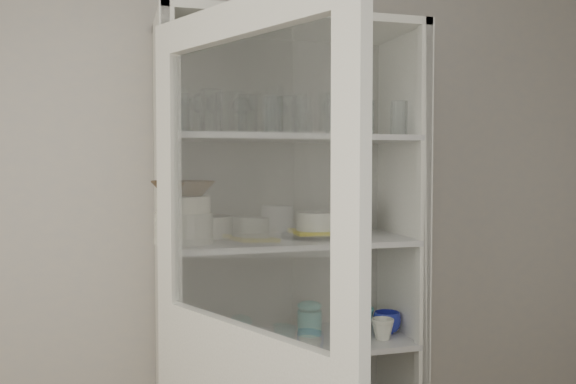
{
  "coord_description": "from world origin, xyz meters",
  "views": [
    {
      "loc": [
        -0.46,
        -1.01,
        1.55
      ],
      "look_at": [
        0.2,
        1.27,
        1.44
      ],
      "focal_mm": 38.0,
      "sensor_mm": 36.0,
      "label": 1
    }
  ],
  "objects": [
    {
      "name": "tumbler_1",
      "position": [
        0.1,
        1.11,
        1.73
      ],
      "size": [
        0.08,
        0.08,
        0.13
      ],
      "primitive_type": "cylinder",
      "rotation": [
        0.0,
        0.0,
        0.25
      ],
      "color": "silver",
      "rests_on": "shelf_glass"
    },
    {
      "name": "tumbler_3",
      "position": [
        0.17,
        1.15,
        1.73
      ],
      "size": [
        0.08,
        0.08,
        0.14
      ],
      "primitive_type": "cylinder",
      "rotation": [
        0.0,
        0.0,
        -0.16
      ],
      "color": "silver",
      "rests_on": "shelf_glass"
    },
    {
      "name": "terracotta_bowl",
      "position": [
        -0.21,
        1.23,
        1.46
      ],
      "size": [
        0.24,
        0.24,
        0.06
      ],
      "primitive_type": "imported",
      "rotation": [
        0.0,
        0.0,
        0.03
      ],
      "color": "#402913",
      "rests_on": "cream_bowl"
    },
    {
      "name": "tumbler_7",
      "position": [
        -0.21,
        1.26,
        1.73
      ],
      "size": [
        0.07,
        0.07,
        0.13
      ],
      "primitive_type": "cylinder",
      "rotation": [
        0.0,
        0.0,
        0.16
      ],
      "color": "silver",
      "rests_on": "shelf_glass"
    },
    {
      "name": "tumbler_8",
      "position": [
        -0.21,
        1.25,
        1.73
      ],
      "size": [
        0.08,
        0.08,
        0.15
      ],
      "primitive_type": "cylinder",
      "rotation": [
        0.0,
        0.0,
        -0.09
      ],
      "color": "silver",
      "rests_on": "shelf_glass"
    },
    {
      "name": "tumbler_10",
      "position": [
        0.26,
        1.27,
        1.73
      ],
      "size": [
        0.1,
        0.1,
        0.15
      ],
      "primitive_type": "cylinder",
      "rotation": [
        0.0,
        0.0,
        0.43
      ],
      "color": "silver",
      "rests_on": "shelf_glass"
    },
    {
      "name": "grey_bowl_stack",
      "position": [
        0.45,
        1.27,
        1.33
      ],
      "size": [
        0.14,
        0.14,
        0.14
      ],
      "primitive_type": "cylinder",
      "color": "white",
      "rests_on": "shelf_plates"
    },
    {
      "name": "glass_platter",
      "position": [
        0.31,
        1.27,
        1.27
      ],
      "size": [
        0.36,
        0.36,
        0.02
      ],
      "primitive_type": "cylinder",
      "rotation": [
        0.0,
        0.0,
        -0.34
      ],
      "color": "silver",
      "rests_on": "shelf_plates"
    },
    {
      "name": "goblet_2",
      "position": [
        0.2,
        1.4,
        1.74
      ],
      "size": [
        0.07,
        0.07,
        0.16
      ],
      "primitive_type": null,
      "color": "silver",
      "rests_on": "shelf_glass"
    },
    {
      "name": "tumbler_0",
      "position": [
        -0.12,
        1.15,
        1.74
      ],
      "size": [
        0.09,
        0.09,
        0.15
      ],
      "primitive_type": "cylinder",
      "rotation": [
        0.0,
        0.0,
        -0.19
      ],
      "color": "silver",
      "rests_on": "shelf_glass"
    },
    {
      "name": "goblet_3",
      "position": [
        0.42,
        1.39,
        1.75
      ],
      "size": [
        0.08,
        0.08,
        0.18
      ],
      "primitive_type": null,
      "color": "silver",
      "rests_on": "shelf_glass"
    },
    {
      "name": "yellow_trivet",
      "position": [
        0.31,
        1.27,
        1.28
      ],
      "size": [
        0.19,
        0.19,
        0.01
      ],
      "primitive_type": "cube",
      "rotation": [
        0.0,
        0.0,
        -0.03
      ],
      "color": "#E3B70D",
      "rests_on": "glass_platter"
    },
    {
      "name": "tumbler_4",
      "position": [
        0.34,
        1.12,
        1.74
      ],
      "size": [
        0.1,
        0.1,
        0.15
      ],
      "primitive_type": "cylinder",
      "rotation": [
        0.0,
        0.0,
        0.38
      ],
      "color": "silver",
      "rests_on": "shelf_glass"
    },
    {
      "name": "white_ramekin",
      "position": [
        0.31,
        1.27,
        1.33
      ],
      "size": [
        0.18,
        0.18,
        0.07
      ],
      "primitive_type": "cylinder",
      "rotation": [
        0.0,
        0.0,
        -0.12
      ],
      "color": "silver",
      "rests_on": "yellow_trivet"
    },
    {
      "name": "pantry_cabinet",
      "position": [
        0.2,
        1.34,
        0.94
      ],
      "size": [
        1.0,
        0.45,
        2.1
      ],
      "color": "silver",
      "rests_on": "floor"
    },
    {
      "name": "goblet_1",
      "position": [
        0.03,
        1.35,
        1.75
      ],
      "size": [
        0.08,
        0.08,
        0.17
      ],
      "primitive_type": null,
      "color": "silver",
      "rests_on": "shelf_glass"
    },
    {
      "name": "tumbler_6",
      "position": [
        0.61,
        1.15,
        1.73
      ],
      "size": [
        0.07,
        0.07,
        0.13
      ],
      "primitive_type": "cylinder",
      "rotation": [
        0.0,
        0.0,
        0.11
      ],
      "color": "silver",
      "rests_on": "shelf_glass"
    },
    {
      "name": "tumbler_9",
      "position": [
        0.04,
        1.29,
        1.74
      ],
      "size": [
        0.09,
        0.09,
        0.15
      ],
      "primitive_type": "cylinder",
      "rotation": [
        0.0,
        0.0,
        -0.14
      ],
      "color": "silver",
      "rests_on": "shelf_glass"
    },
    {
      "name": "teal_jar",
      "position": [
        0.3,
        1.31,
        0.92
      ],
      "size": [
        0.1,
        0.1,
        0.12
      ],
      "color": "teal",
      "rests_on": "shelf_mugs"
    },
    {
      "name": "measuring_cups",
      "position": [
        0.0,
        1.23,
        0.88
      ],
      "size": [
        0.11,
        0.11,
        0.04
      ],
      "primitive_type": "cylinder",
      "color": "#B4B4B4",
      "rests_on": "shelf_mugs"
    },
    {
      "name": "white_canister",
      "position": [
        -0.2,
        1.31,
        0.93
      ],
      "size": [
        0.15,
        0.15,
        0.14
      ],
      "primitive_type": "cylinder",
      "rotation": [
        0.0,
        0.0,
        0.39
      ],
      "color": "silver",
      "rests_on": "shelf_mugs"
    },
    {
      "name": "mug_white",
      "position": [
        0.56,
        1.16,
        0.9
      ],
      "size": [
        0.11,
        0.11,
        0.08
      ],
      "primitive_type": "imported",
      "rotation": [
        0.0,
        0.0,
        -0.34
      ],
      "color": "silver",
      "rests_on": "shelf_mugs"
    },
    {
      "name": "goblet_0",
      "position": [
        -0.13,
        1.34,
        1.75
      ],
      "size": [
        0.08,
        0.08,
        0.18
      ],
      "primitive_type": null,
      "color": "silver",
      "rests_on": "shelf_glass"
    },
    {
      "name": "tumbler_5",
      "position": [
        0.46,
        1.12,
        1.73
      ],
      "size": [
        0.08,
        0.08,
        0.13
      ],
      "primitive_type": "cylinder",
      "rotation": [
        0.0,
        0.0,
        -0.19
      ],
      "color": "silver",
      "rests_on": "shelf_glass"
    },
    {
      "name": "tumbler_2",
      "position": [
        0.1,
        1.15,
        1.73
      ],
      "size": [
        0.08,
        0.08,
        0.13
      ],
      "primitive_type": "cylinder",
      "rotation": [
        0.0,
        0.0,
        -0.21
      ],
      "color": "silver",
      "rests_on": "shelf_glass"
    },
    {
      "name": "mug_blue",
      "position": [
        0.61,
        1.24,
        0.9
      ],
      "size": [
        0.15,
        0.15,
        0.09
      ],
      "primitive_type": "imported",
      "rotation": [
        0.0,
        0.0,
        -0.43
      ],
      "color": "navy",
      "rests_on": "shelf_mugs"
    },
    {
      "name": "plate_stack_back",
      "position": [
        -0.1,
        1.4,
        1.3
      ],
      "size": [
        0.21,
        0.21,
        0.08
      ],
      "primitive_type": "cylinder",
      "color": "silver",
      "rests_on": "shelf_plates"
    },
    {
      "name": "mug_teal",
      "position": [
        0.53,
        1.32,
        0.91
      ],
      "size": [
        0.11,
        0.11,
        0.09
      ],
      "primitive_type": "imported",
      "rotation": [
        0.0,
        0.0,
        0.12
      ],
      "color": "teal",
      "rests_on": "shelf_mugs"
    },
    {
      "name": "wall_back",
      "position": [
        0.0,
        1.5,
        1.3
      ],
      "size": [
        3.6,
        0.02,
        2.6
      ],
      "primitive_type": "cube",
      "color": "beige",
      "rests_on": "ground"
    },
    {
      "name": "cream_bowl",
      "position": [
        -0.21,
        1.23,
        1.4
      ],
      "size": [
        0.22,
        0.22,
        0.06
      ],
      "primitive_type": "cylinder",
      "rotation": [
        0.0,
        0.0,
        0.16
      ],
      "color": "white",
      "rests_on": "plate_stack_front"
    },
    {
      "name": "plate_stack_front",
      "position": [
        -0.21,
        1.23,
        1.32
      ],
      "size": [
        0.21,
        0.21,
        0.11
      ],
      "primitive_type": "cylinder",
      "color": "silver",
      "rests_on": "shelf_plates"
    }
  ]
}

